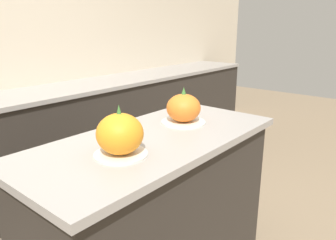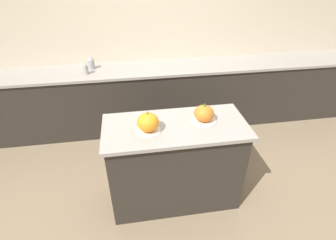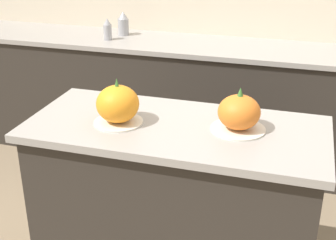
{
  "view_description": "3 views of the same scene",
  "coord_description": "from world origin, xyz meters",
  "views": [
    {
      "loc": [
        -1.07,
        -0.98,
        1.44
      ],
      "look_at": [
        0.04,
        -0.05,
        1.02
      ],
      "focal_mm": 35.0,
      "sensor_mm": 36.0,
      "label": 1
    },
    {
      "loc": [
        -0.38,
        -1.93,
        2.27
      ],
      "look_at": [
        -0.08,
        -0.04,
        1.03
      ],
      "focal_mm": 28.0,
      "sensor_mm": 36.0,
      "label": 2
    },
    {
      "loc": [
        0.51,
        -1.8,
        1.79
      ],
      "look_at": [
        -0.03,
        -0.02,
        0.96
      ],
      "focal_mm": 50.0,
      "sensor_mm": 36.0,
      "label": 3
    }
  ],
  "objects": [
    {
      "name": "ground_plane",
      "position": [
        0.0,
        0.0,
        0.0
      ],
      "size": [
        12.0,
        12.0,
        0.0
      ],
      "primitive_type": "plane",
      "color": "#847056"
    },
    {
      "name": "bottle_short",
      "position": [
        -0.92,
        1.38,
        1.0
      ],
      "size": [
        0.06,
        0.06,
        0.16
      ],
      "color": "#99999E",
      "rests_on": "back_counter"
    },
    {
      "name": "kitchen_island",
      "position": [
        0.0,
        0.0,
        0.47
      ],
      "size": [
        1.33,
        0.61,
        0.94
      ],
      "color": "#2D2823",
      "rests_on": "ground_plane"
    },
    {
      "name": "pumpkin_cake_left",
      "position": [
        -0.25,
        -0.05,
        1.02
      ],
      "size": [
        0.22,
        0.22,
        0.21
      ],
      "color": "silver",
      "rests_on": "kitchen_island"
    },
    {
      "name": "pumpkin_cake_right",
      "position": [
        0.27,
        0.03,
        1.01
      ],
      "size": [
        0.24,
        0.24,
        0.19
      ],
      "color": "silver",
      "rests_on": "kitchen_island"
    },
    {
      "name": "bottle_tall",
      "position": [
        -0.86,
        1.55,
        1.01
      ],
      "size": [
        0.08,
        0.08,
        0.18
      ],
      "color": "#99999E",
      "rests_on": "back_counter"
    },
    {
      "name": "back_counter",
      "position": [
        0.0,
        1.46,
        0.46
      ],
      "size": [
        6.0,
        0.6,
        0.92
      ],
      "color": "#2D2823",
      "rests_on": "ground_plane"
    },
    {
      "name": "wall_back",
      "position": [
        0.0,
        1.79,
        1.25
      ],
      "size": [
        8.0,
        0.06,
        2.5
      ],
      "color": "beige",
      "rests_on": "ground_plane"
    }
  ]
}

